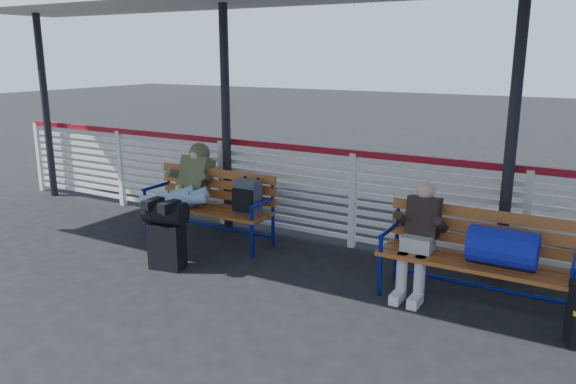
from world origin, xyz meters
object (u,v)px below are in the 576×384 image
Objects in this scene: bench_left at (220,198)px; traveler_man at (182,193)px; luggage_stack at (166,232)px; companion_person at (419,237)px; bench_right at (490,248)px.

traveler_man reaches higher than bench_left.
bench_left reaches higher than luggage_stack.
traveler_man reaches higher than companion_person.
companion_person is at bearing 4.52° from luggage_stack.
traveler_man is (-0.35, 0.69, 0.26)m from luggage_stack.
bench_left is at bearing 48.17° from traveler_man.
bench_left is 0.48m from traveler_man.
bench_right is 0.68m from companion_person.
luggage_stack is at bearing -164.09° from companion_person.
companion_person is (2.99, 0.07, -0.09)m from traveler_man.
traveler_man is at bearing -131.83° from bench_left.
companion_person reaches higher than luggage_stack.
traveler_man is (-3.67, -0.07, 0.09)m from bench_right.
bench_left is at bearing 174.00° from companion_person.
bench_right is 3.68m from traveler_man.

